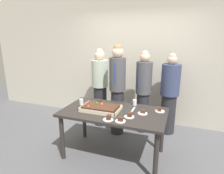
# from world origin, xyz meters

# --- Properties ---
(ground_plane) EXTENTS (12.00, 12.00, 0.00)m
(ground_plane) POSITION_xyz_m (0.00, 0.00, 0.00)
(ground_plane) COLOR #5B5B60
(interior_back_panel) EXTENTS (8.00, 0.12, 3.00)m
(interior_back_panel) POSITION_xyz_m (0.00, 1.60, 1.50)
(interior_back_panel) COLOR beige
(interior_back_panel) RESTS_ON ground_plane
(party_table) EXTENTS (1.65, 0.91, 0.80)m
(party_table) POSITION_xyz_m (0.00, 0.00, 0.70)
(party_table) COLOR #2D2826
(party_table) RESTS_ON ground_plane
(sheet_cake) EXTENTS (0.62, 0.39, 0.10)m
(sheet_cake) POSITION_xyz_m (-0.21, -0.04, 0.83)
(sheet_cake) COLOR beige
(sheet_cake) RESTS_ON party_table
(plated_slice_near_left) EXTENTS (0.15, 0.15, 0.06)m
(plated_slice_near_left) POSITION_xyz_m (0.46, 0.05, 0.81)
(plated_slice_near_left) COLOR white
(plated_slice_near_left) RESTS_ON party_table
(plated_slice_near_right) EXTENTS (0.15, 0.15, 0.07)m
(plated_slice_near_right) POSITION_xyz_m (0.69, 0.23, 0.82)
(plated_slice_near_right) COLOR white
(plated_slice_near_right) RESTS_ON party_table
(plated_slice_far_left) EXTENTS (0.15, 0.15, 0.06)m
(plated_slice_far_left) POSITION_xyz_m (0.22, -0.33, 0.82)
(plated_slice_far_left) COLOR white
(plated_slice_far_left) RESTS_ON party_table
(plated_slice_far_right) EXTENTS (0.15, 0.15, 0.07)m
(plated_slice_far_right) POSITION_xyz_m (-0.36, 0.24, 0.82)
(plated_slice_far_right) COLOR white
(plated_slice_far_right) RESTS_ON party_table
(plated_slice_center_front) EXTENTS (0.15, 0.15, 0.07)m
(plated_slice_center_front) POSITION_xyz_m (0.30, -0.14, 0.82)
(plated_slice_center_front) COLOR white
(plated_slice_center_front) RESTS_ON party_table
(plated_slice_center_back) EXTENTS (0.15, 0.15, 0.08)m
(plated_slice_center_back) POSITION_xyz_m (0.05, -0.35, 0.82)
(plated_slice_center_back) COLOR white
(plated_slice_center_back) RESTS_ON party_table
(drink_cup_nearest) EXTENTS (0.07, 0.07, 0.10)m
(drink_cup_nearest) POSITION_xyz_m (-0.62, 0.08, 0.85)
(drink_cup_nearest) COLOR white
(drink_cup_nearest) RESTS_ON party_table
(drink_cup_middle) EXTENTS (0.07, 0.07, 0.10)m
(drink_cup_middle) POSITION_xyz_m (0.25, 0.37, 0.85)
(drink_cup_middle) COLOR white
(drink_cup_middle) RESTS_ON party_table
(cake_server_utensil) EXTENTS (0.03, 0.20, 0.01)m
(cake_server_utensil) POSITION_xyz_m (0.28, 0.16, 0.80)
(cake_server_utensil) COLOR silver
(cake_server_utensil) RESTS_ON party_table
(person_serving_front) EXTENTS (0.32, 0.32, 1.68)m
(person_serving_front) POSITION_xyz_m (0.27, 1.03, 0.88)
(person_serving_front) COLOR #28282D
(person_serving_front) RESTS_ON ground_plane
(person_green_shirt_behind) EXTENTS (0.32, 0.32, 1.80)m
(person_green_shirt_behind) POSITION_xyz_m (-0.19, 0.76, 0.95)
(person_green_shirt_behind) COLOR #28282D
(person_green_shirt_behind) RESTS_ON ground_plane
(person_striped_tie_right) EXTENTS (0.35, 0.35, 1.69)m
(person_striped_tie_right) POSITION_xyz_m (-0.67, 1.02, 0.88)
(person_striped_tie_right) COLOR #28282D
(person_striped_tie_right) RESTS_ON ground_plane
(person_far_right_suit) EXTENTS (0.37, 0.37, 1.64)m
(person_far_right_suit) POSITION_xyz_m (0.77, 1.14, 0.84)
(person_far_right_suit) COLOR #28282D
(person_far_right_suit) RESTS_ON ground_plane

